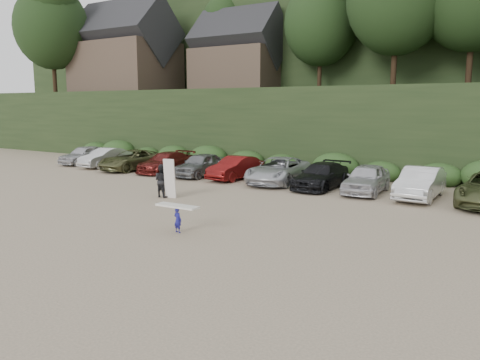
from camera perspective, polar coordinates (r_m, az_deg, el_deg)
The scene contains 5 objects.
ground at distance 19.98m, azimuth -6.96°, elevation -4.61°, with size 120.00×120.00×0.00m, color tan.
hillside_backdrop at distance 52.97m, azimuth 18.45°, elevation 15.71°, with size 90.00×41.50×28.00m.
parked_cars at distance 27.87m, azimuth 6.78°, elevation 0.87°, with size 39.56×6.43×1.61m.
child_surfer at distance 17.60m, azimuth -7.62°, elevation -4.12°, with size 1.75×0.50×1.05m.
adult_surfer at distance 24.44m, azimuth -9.43°, elevation -0.05°, with size 1.31×0.70×2.04m.
Camera 1 is at (12.13, -15.16, 4.71)m, focal length 35.00 mm.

